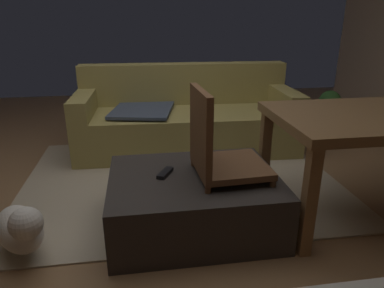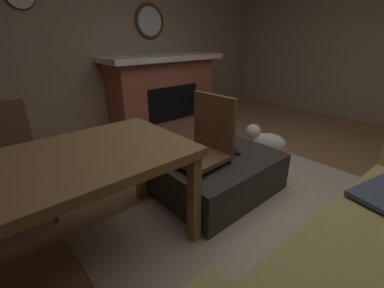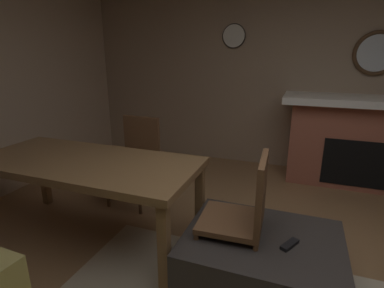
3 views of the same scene
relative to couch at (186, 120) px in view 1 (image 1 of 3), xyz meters
The scene contains 8 objects.
floor 1.20m from the couch, 108.93° to the right, with size 7.86×7.86×0.00m, color olive.
area_rug 0.84m from the couch, 101.36° to the right, with size 2.60×2.00×0.01m, color tan.
couch is the anchor object (origin of this frame).
ottoman_coffee_table 1.49m from the couch, 95.97° to the right, with size 1.07×0.84×0.37m, color #2D2826.
tv_remote 1.47m from the couch, 103.06° to the right, with size 0.05×0.16×0.02m, color black.
dining_chair_west 1.53m from the couch, 90.41° to the right, with size 0.46×0.46×0.93m.
potted_plant 2.05m from the couch, 17.40° to the left, with size 0.28×0.28×0.43m.
small_dog 2.03m from the couch, 125.59° to the right, with size 0.42×0.49×0.34m.
Camera 1 is at (-0.10, -2.38, 1.33)m, focal length 32.82 mm.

